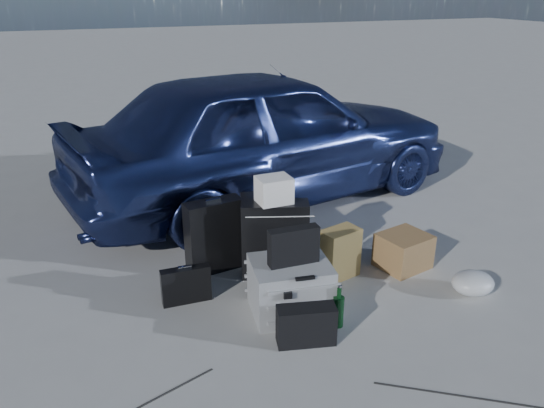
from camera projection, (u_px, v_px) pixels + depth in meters
The scene contains 16 objects.
ground at pixel (290, 327), 3.88m from camera, with size 60.00×60.00×0.00m, color #A6A6A1.
car at pixel (266, 134), 5.95m from camera, with size 1.80×4.48×1.53m, color navy.
pelican_case at pixel (290, 287), 3.99m from camera, with size 0.58×0.47×0.42m, color gray.
laptop_bag at pixel (294, 246), 3.85m from camera, with size 0.38×0.09×0.28m, color black.
briefcase at pixel (186, 285), 4.13m from camera, with size 0.38×0.09×0.30m, color black.
suitcase_left at pixel (215, 236), 4.55m from camera, with size 0.49×0.18×0.64m, color black.
suitcase_right at pixel (275, 240), 4.46m from camera, with size 0.56×0.20×0.67m, color black.
white_carton at pixel (274, 190), 4.30m from camera, with size 0.27×0.22×0.22m, color white.
duffel_bag at pixel (258, 227), 5.01m from camera, with size 0.78×0.33×0.39m, color black.
flat_box_white at pixel (257, 205), 4.93m from camera, with size 0.41×0.31×0.07m, color white.
flat_box_black at pixel (256, 198), 4.90m from camera, with size 0.28×0.20×0.06m, color black.
kraft_bag at pixel (339, 253), 4.48m from camera, with size 0.33×0.20×0.43m, color tan.
cardboard_box at pixel (403, 251), 4.66m from camera, with size 0.41×0.36×0.31m, color brown.
plastic_bag at pixel (473, 283), 4.27m from camera, with size 0.34×0.29×0.19m, color #B8BCBF.
messenger_bag at pixel (306, 325), 3.66m from camera, with size 0.41×0.15×0.29m, color black.
green_bottle at pixel (338, 306), 3.83m from camera, with size 0.08×0.08×0.33m, color black.
Camera 1 is at (-1.36, -2.94, 2.32)m, focal length 35.00 mm.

